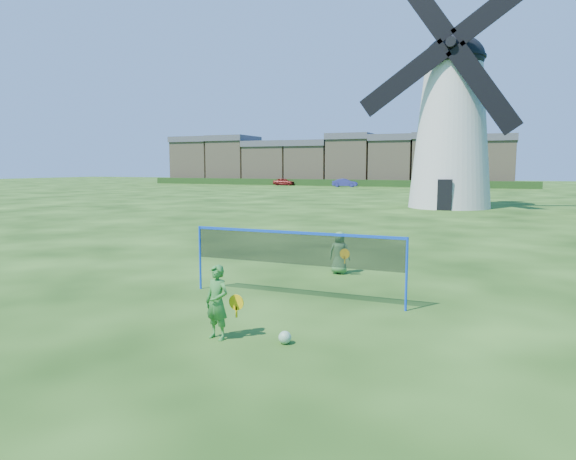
% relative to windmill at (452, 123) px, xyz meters
% --- Properties ---
extents(ground, '(220.00, 220.00, 0.00)m').
position_rel_windmill_xyz_m(ground, '(-0.92, -28.80, -6.11)').
color(ground, black).
rests_on(ground, ground).
extents(windmill, '(12.44, 5.80, 17.42)m').
position_rel_windmill_xyz_m(windmill, '(0.00, 0.00, 0.00)').
color(windmill, silver).
rests_on(windmill, ground).
extents(badminton_net, '(5.05, 0.05, 1.55)m').
position_rel_windmill_xyz_m(badminton_net, '(-0.34, -28.82, -4.97)').
color(badminton_net, blue).
rests_on(badminton_net, ground).
extents(player_girl, '(0.69, 0.41, 1.31)m').
position_rel_windmill_xyz_m(player_girl, '(-0.53, -31.89, -5.45)').
color(player_girl, '#347E32').
rests_on(player_girl, ground).
extents(player_boy, '(0.66, 0.44, 1.19)m').
position_rel_windmill_xyz_m(player_boy, '(-0.25, -25.74, -5.51)').
color(player_boy, '#4C8B43').
rests_on(player_boy, ground).
extents(play_ball, '(0.22, 0.22, 0.22)m').
position_rel_windmill_xyz_m(play_ball, '(0.65, -31.66, -6.00)').
color(play_ball, green).
rests_on(play_ball, ground).
extents(terraced_houses, '(57.94, 8.40, 8.38)m').
position_rel_windmill_xyz_m(terraced_houses, '(-24.36, 43.20, -2.12)').
color(terraced_houses, gray).
rests_on(terraced_houses, ground).
extents(hedge, '(62.00, 0.80, 1.00)m').
position_rel_windmill_xyz_m(hedge, '(-22.92, 37.20, -5.61)').
color(hedge, '#193814').
rests_on(hedge, ground).
extents(car_left, '(3.39, 1.42, 1.15)m').
position_rel_windmill_xyz_m(car_left, '(-29.05, 36.32, -5.53)').
color(car_left, maroon).
rests_on(car_left, ground).
extents(car_right, '(3.77, 1.68, 1.20)m').
position_rel_windmill_xyz_m(car_right, '(-18.19, 33.92, -5.51)').
color(car_right, navy).
rests_on(car_right, ground).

